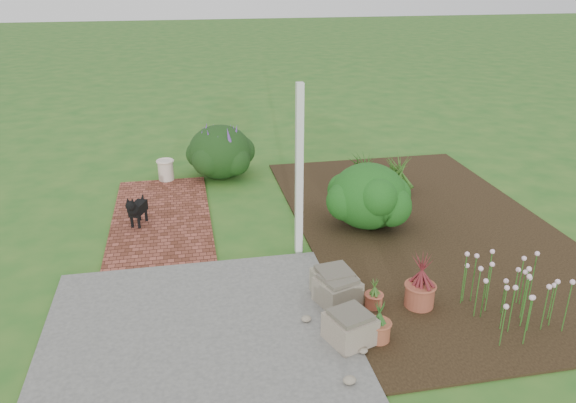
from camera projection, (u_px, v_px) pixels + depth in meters
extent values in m
plane|color=#26641F|center=(280.00, 258.00, 8.12)|extent=(80.00, 80.00, 0.00)
cube|color=#5B5B59|center=(198.00, 339.00, 6.31)|extent=(3.50, 3.50, 0.04)
cube|color=#5B2A1C|center=(161.00, 217.00, 9.40)|extent=(1.60, 3.50, 0.04)
cube|color=black|center=(427.00, 228.00, 9.01)|extent=(4.00, 7.00, 0.03)
cube|color=white|center=(299.00, 173.00, 7.78)|extent=(0.10, 0.10, 2.50)
cube|color=#766B5A|center=(350.00, 328.00, 6.20)|extent=(0.60, 0.60, 0.31)
cube|color=#7A6E5E|center=(337.00, 292.00, 6.91)|extent=(0.59, 0.59, 0.31)
cube|color=#79735D|center=(334.00, 284.00, 7.05)|extent=(0.55, 0.55, 0.32)
cube|color=black|center=(138.00, 208.00, 8.98)|extent=(0.30, 0.42, 0.17)
cylinder|color=black|center=(132.00, 222.00, 8.93)|extent=(0.05, 0.05, 0.19)
cylinder|color=black|center=(139.00, 222.00, 8.91)|extent=(0.05, 0.05, 0.19)
cylinder|color=black|center=(139.00, 215.00, 9.18)|extent=(0.05, 0.05, 0.19)
cylinder|color=black|center=(146.00, 215.00, 9.16)|extent=(0.05, 0.05, 0.19)
sphere|color=black|center=(131.00, 206.00, 8.71)|extent=(0.16, 0.16, 0.16)
cone|color=black|center=(143.00, 197.00, 9.12)|extent=(0.10, 0.13, 0.14)
cylinder|color=beige|center=(166.00, 170.00, 10.89)|extent=(0.38, 0.38, 0.39)
ellipsoid|color=#164211|center=(368.00, 194.00, 8.91)|extent=(1.38, 1.38, 1.04)
cylinder|color=#984933|center=(420.00, 295.00, 6.87)|extent=(0.46, 0.46, 0.29)
cylinder|color=#AB503A|center=(374.00, 300.00, 6.87)|extent=(0.25, 0.25, 0.18)
cylinder|color=#9D5135|center=(378.00, 331.00, 6.25)|extent=(0.33, 0.33, 0.22)
ellipsoid|color=black|center=(220.00, 150.00, 11.09)|extent=(1.50, 1.50, 1.06)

